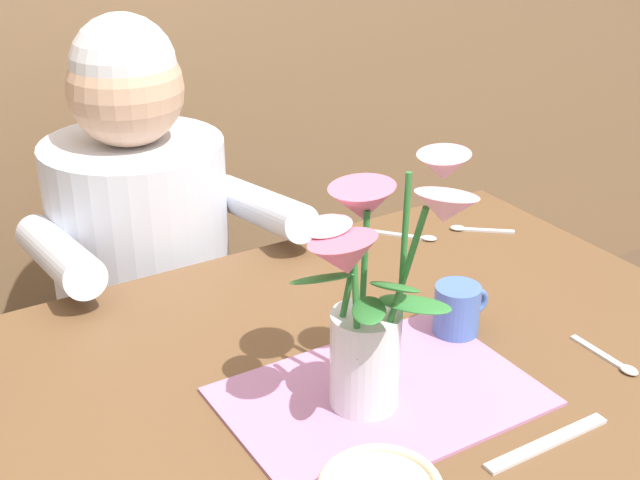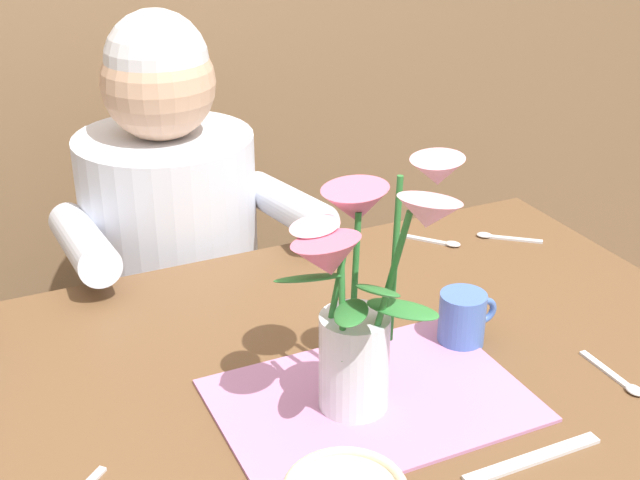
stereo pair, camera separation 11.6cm
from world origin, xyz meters
name	(u,v)px [view 2 (the right image)]	position (x,y,z in m)	size (l,w,h in m)	color
dining_table	(339,426)	(0.00, 0.00, 0.64)	(1.20, 0.80, 0.74)	brown
seated_person	(176,294)	(-0.07, 0.62, 0.56)	(0.45, 0.47, 1.14)	#4C4C56
striped_placemat	(371,400)	(0.01, -0.08, 0.74)	(0.40, 0.28, 0.01)	#B275A3
flower_vase	(360,295)	(-0.02, -0.09, 0.91)	(0.25, 0.23, 0.33)	silver
dinner_knife	(533,459)	(0.13, -0.27, 0.74)	(0.19, 0.02, 0.01)	silver
coffee_cup	(463,318)	(0.19, -0.01, 0.78)	(0.09, 0.07, 0.08)	#476BB7
spoon_0	(621,380)	(0.33, -0.19, 0.74)	(0.02, 0.12, 0.01)	silver
spoon_1	(439,242)	(0.34, 0.29, 0.74)	(0.09, 0.10, 0.01)	silver
spoon_2	(499,237)	(0.45, 0.26, 0.74)	(0.10, 0.09, 0.01)	silver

